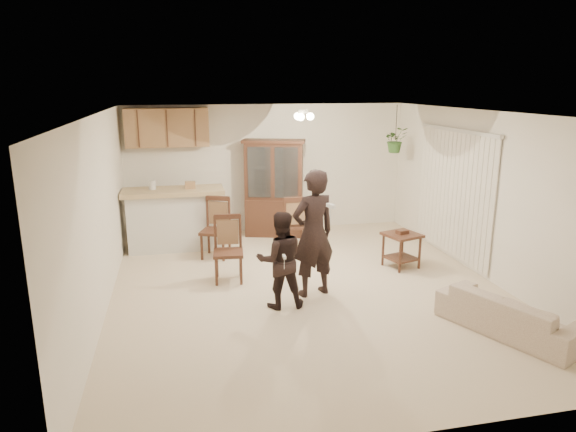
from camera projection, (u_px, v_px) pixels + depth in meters
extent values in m
plane|color=beige|center=(308.00, 289.00, 7.39)|extent=(6.50, 6.50, 0.00)
cube|color=silver|center=(310.00, 113.00, 6.77)|extent=(5.50, 6.50, 0.02)
cube|color=white|center=(268.00, 169.00, 10.16)|extent=(5.50, 0.02, 2.50)
cube|color=white|center=(414.00, 298.00, 4.00)|extent=(5.50, 0.02, 2.50)
cube|color=white|center=(100.00, 215.00, 6.52)|extent=(0.02, 6.50, 2.50)
cube|color=white|center=(487.00, 196.00, 7.65)|extent=(0.02, 6.50, 2.50)
cube|color=silver|center=(175.00, 222.00, 9.11)|extent=(1.60, 0.55, 1.00)
cube|color=tan|center=(173.00, 191.00, 8.97)|extent=(1.75, 0.70, 0.08)
cube|color=olive|center=(167.00, 128.00, 9.38)|extent=(1.50, 0.34, 0.70)
imported|color=#2C5321|center=(395.00, 140.00, 9.68)|extent=(0.43, 0.37, 0.48)
cylinder|color=black|center=(396.00, 122.00, 9.60)|extent=(0.01, 0.01, 0.65)
imported|color=beige|center=(511.00, 304.00, 6.03)|extent=(1.44, 2.01, 0.73)
imported|color=black|center=(313.00, 233.00, 7.01)|extent=(0.75, 0.60, 1.80)
imported|color=black|center=(280.00, 258.00, 6.67)|extent=(0.67, 0.53, 1.35)
cube|color=#321D12|center=(274.00, 217.00, 9.99)|extent=(1.17, 0.73, 0.73)
cube|color=#321D12|center=(274.00, 171.00, 9.76)|extent=(1.15, 0.68, 1.09)
cube|color=#B4BFC4|center=(274.00, 171.00, 9.76)|extent=(0.91, 0.29, 0.95)
cube|color=#321D12|center=(274.00, 141.00, 9.62)|extent=(1.26, 0.78, 0.05)
cube|color=#321D12|center=(402.00, 235.00, 8.17)|extent=(0.64, 0.64, 0.04)
cube|color=#321D12|center=(401.00, 258.00, 8.27)|extent=(0.54, 0.54, 0.03)
cube|color=#321D12|center=(402.00, 232.00, 8.16)|extent=(0.21, 0.17, 0.06)
cube|color=#321D12|center=(228.00, 253.00, 7.62)|extent=(0.48, 0.48, 0.05)
cube|color=olive|center=(228.00, 236.00, 7.55)|extent=(0.32, 0.07, 0.38)
cube|color=#321D12|center=(227.00, 220.00, 7.49)|extent=(0.40, 0.08, 0.08)
cube|color=#321D12|center=(215.00, 231.00, 8.67)|extent=(0.59, 0.59, 0.05)
cube|color=olive|center=(215.00, 216.00, 8.60)|extent=(0.33, 0.16, 0.39)
cube|color=#321D12|center=(214.00, 201.00, 8.54)|extent=(0.40, 0.19, 0.08)
cube|color=#321D12|center=(294.00, 226.00, 9.06)|extent=(0.46, 0.46, 0.05)
cube|color=olive|center=(294.00, 211.00, 9.00)|extent=(0.33, 0.05, 0.39)
cube|color=#321D12|center=(294.00, 197.00, 8.93)|extent=(0.41, 0.05, 0.08)
cube|color=white|center=(331.00, 206.00, 6.54)|extent=(0.09, 0.16, 0.05)
cube|color=white|center=(284.00, 257.00, 6.35)|extent=(0.04, 0.11, 0.03)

